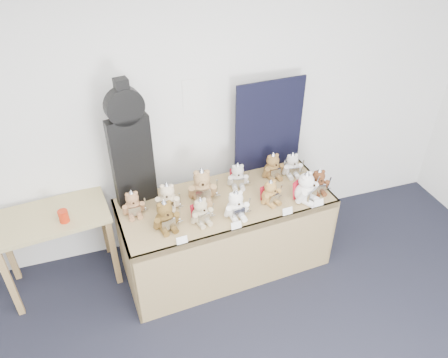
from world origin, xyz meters
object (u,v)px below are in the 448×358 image
object	(u,v)px
display_table	(229,220)
side_table	(53,227)
teddy_front_far_left	(166,216)
teddy_back_centre_left	(202,186)
teddy_front_end	(318,182)
teddy_back_left	(168,198)
teddy_back_right	(273,167)
teddy_back_end	(292,166)
teddy_front_far_right	(306,188)
teddy_front_centre	(236,205)
teddy_back_centre_right	(238,176)
teddy_back_far_left	(133,204)
teddy_front_left	(201,212)
guitar_case	(130,146)
teddy_front_right	(270,193)
red_cup	(64,216)

from	to	relation	value
display_table	side_table	world-z (taller)	side_table
teddy_front_far_left	teddy_back_centre_left	bearing A→B (deg)	26.57
teddy_front_end	teddy_back_left	xyz separation A→B (m)	(-1.29, 0.17, 0.01)
teddy_back_left	teddy_back_right	xyz separation A→B (m)	(1.00, 0.15, -0.00)
teddy_back_end	teddy_front_far_right	bearing A→B (deg)	-94.56
teddy_front_centre	teddy_back_right	xyz separation A→B (m)	(0.50, 0.42, -0.00)
teddy_front_far_left	teddy_back_centre_right	bearing A→B (deg)	16.97
side_table	teddy_back_right	distance (m)	1.96
teddy_front_centre	side_table	bearing A→B (deg)	159.08
side_table	teddy_back_far_left	xyz separation A→B (m)	(0.66, -0.18, 0.22)
teddy_front_left	teddy_back_far_left	size ratio (longest dim) A/B	1.01
teddy_front_end	teddy_back_end	distance (m)	0.32
teddy_front_centre	guitar_case	bearing A→B (deg)	144.70
teddy_front_far_right	teddy_back_far_left	world-z (taller)	teddy_front_far_right
guitar_case	teddy_front_far_right	distance (m)	1.49
teddy_back_centre_right	teddy_back_right	world-z (taller)	teddy_back_right
teddy_front_centre	teddy_back_right	bearing A→B (deg)	37.16
teddy_front_centre	teddy_back_far_left	world-z (taller)	teddy_front_centre
teddy_front_far_right	teddy_front_centre	bearing A→B (deg)	151.55
teddy_front_far_left	display_table	bearing A→B (deg)	1.92
teddy_back_left	teddy_front_far_right	bearing A→B (deg)	2.62
side_table	teddy_front_left	xyz separation A→B (m)	(1.16, -0.44, 0.22)
teddy_back_right	teddy_front_right	bearing A→B (deg)	-122.09
red_cup	teddy_front_centre	distance (m)	1.38
teddy_back_centre_left	teddy_front_end	bearing A→B (deg)	-2.35
teddy_front_right	teddy_back_left	world-z (taller)	teddy_back_left
teddy_back_centre_left	teddy_front_right	bearing A→B (deg)	-12.84
teddy_front_far_right	teddy_back_right	distance (m)	0.42
red_cup	teddy_back_centre_right	bearing A→B (deg)	1.20
teddy_front_centre	teddy_back_right	size ratio (longest dim) A/B	1.02
teddy_front_far_left	teddy_front_centre	size ratio (longest dim) A/B	1.05
teddy_front_left	teddy_back_end	distance (m)	1.04
display_table	teddy_front_right	world-z (taller)	teddy_front_right
teddy_back_far_left	side_table	bearing A→B (deg)	161.92
guitar_case	teddy_back_end	world-z (taller)	guitar_case
side_table	teddy_front_right	bearing A→B (deg)	-18.46
teddy_front_left	teddy_front_end	xyz separation A→B (m)	(1.07, 0.07, -0.00)
teddy_front_left	teddy_front_right	size ratio (longest dim) A/B	1.04
teddy_front_far_left	teddy_back_end	distance (m)	1.30
teddy_front_far_left	teddy_back_far_left	xyz separation A→B (m)	(-0.22, 0.25, -0.02)
teddy_back_right	teddy_front_far_left	bearing A→B (deg)	-166.26
red_cup	teddy_back_far_left	bearing A→B (deg)	-7.75
display_table	teddy_front_left	distance (m)	0.40
teddy_front_left	guitar_case	bearing A→B (deg)	121.75
teddy_front_right	teddy_front_end	distance (m)	0.46
teddy_front_left	teddy_back_far_left	bearing A→B (deg)	138.86
teddy_back_right	teddy_back_far_left	xyz separation A→B (m)	(-1.28, -0.14, -0.01)
teddy_front_far_left	teddy_back_centre_left	world-z (taller)	teddy_back_centre_left
teddy_front_centre	teddy_front_right	size ratio (longest dim) A/B	1.13
display_table	guitar_case	world-z (taller)	guitar_case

